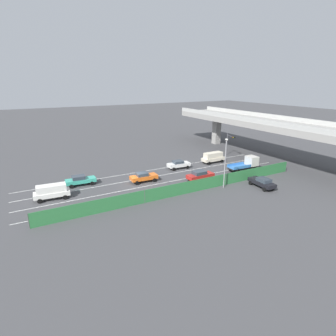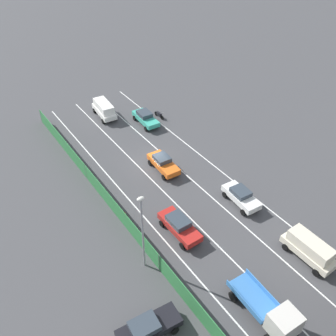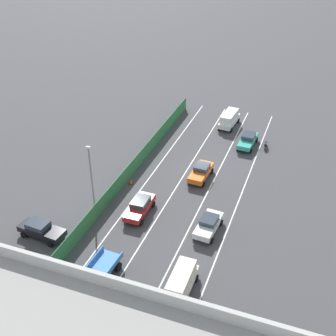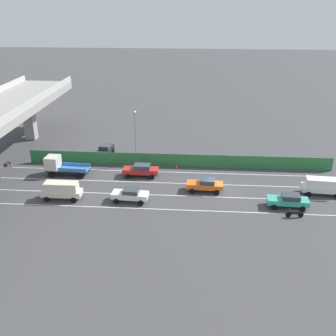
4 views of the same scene
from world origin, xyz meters
name	(u,v)px [view 4 (image 4 of 4)]	position (x,y,z in m)	size (l,w,h in m)	color
ground_plane	(217,191)	(0.00, 0.00, 0.00)	(300.00, 300.00, 0.00)	#424244
lane_line_left_edge	(172,210)	(-5.33, 5.26, 0.00)	(0.14, 46.51, 0.01)	silver
lane_line_mid_left	(174,195)	(-1.78, 5.26, 0.00)	(0.14, 46.51, 0.01)	silver
lane_line_mid_right	(175,183)	(1.78, 5.26, 0.00)	(0.14, 46.51, 0.01)	silver
lane_line_right_edge	(177,172)	(5.33, 5.26, 0.00)	(0.14, 46.51, 0.01)	silver
green_fence	(178,160)	(7.42, 5.26, 0.94)	(0.10, 42.61, 1.87)	#2D753D
car_taxi_orange	(205,185)	(-0.24, 1.47, 0.89)	(2.13, 4.52, 1.62)	orange
car_sedan_red	(141,170)	(3.70, 9.97, 0.92)	(1.98, 4.70, 1.66)	red
car_van_cream	(61,190)	(-3.62, 18.41, 1.22)	(1.96, 4.73, 2.14)	beige
car_van_white	(322,185)	(-0.11, -12.60, 1.19)	(2.30, 4.88, 2.09)	silver
car_sedan_white	(130,194)	(-3.62, 10.24, 0.88)	(2.17, 4.37, 1.57)	white
car_taxi_teal	(288,200)	(-3.73, -7.92, 0.89)	(2.12, 4.70, 1.61)	teal
flatbed_truck_blue	(60,165)	(3.43, 20.92, 1.31)	(2.52, 5.83, 2.55)	black
motorcycle	(295,213)	(-6.04, -8.18, 0.46)	(0.60, 1.95, 0.93)	black
parked_sedan_dark	(105,150)	(11.07, 16.48, 0.88)	(4.72, 2.25, 1.59)	black
street_lamp	(136,133)	(8.18, 11.26, 4.64)	(0.60, 0.36, 7.73)	gray
traffic_cone	(177,166)	(6.80, 5.38, 0.29)	(0.47, 0.47, 0.62)	orange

